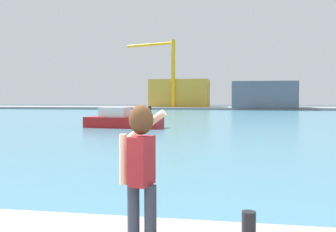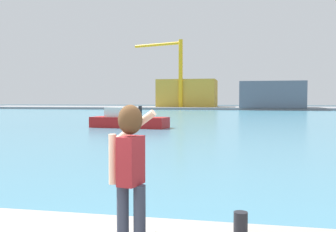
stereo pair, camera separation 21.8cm
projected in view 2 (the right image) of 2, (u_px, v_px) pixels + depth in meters
name	position (u px, v px, depth m)	size (l,w,h in m)	color
ground_plane	(230.00, 117.00, 52.91)	(220.00, 220.00, 0.00)	#334751
harbor_water	(230.00, 116.00, 54.87)	(140.00, 100.00, 0.02)	teal
far_shore_dock	(236.00, 108.00, 94.04)	(140.00, 20.00, 0.51)	gray
person_photographer	(130.00, 164.00, 4.33)	(0.53, 0.56, 1.74)	#2D3342
harbor_bollard	(241.00, 225.00, 4.94)	(0.18, 0.18, 0.33)	black
boat_moored	(128.00, 120.00, 32.37)	(6.78, 2.96, 1.74)	#B21919
warehouse_left	(188.00, 93.00, 97.44)	(14.55, 10.88, 6.88)	gold
warehouse_right	(271.00, 95.00, 88.68)	(14.36, 13.00, 5.96)	slate
port_crane	(174.00, 65.00, 92.65)	(13.16, 5.01, 16.38)	yellow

